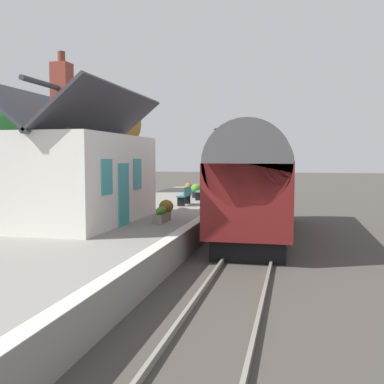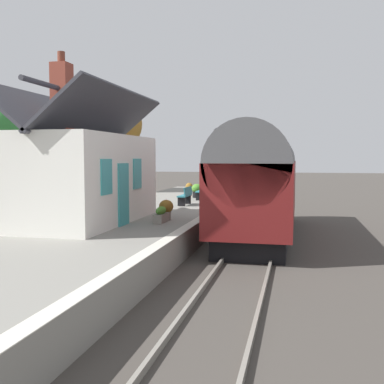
{
  "view_description": "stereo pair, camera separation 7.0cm",
  "coord_description": "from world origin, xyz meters",
  "px_view_note": "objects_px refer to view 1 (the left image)",
  "views": [
    {
      "loc": [
        -19.22,
        -2.27,
        3.17
      ],
      "look_at": [
        -2.41,
        1.5,
        1.88
      ],
      "focal_mm": 43.13,
      "sensor_mm": 36.0,
      "label": 1
    },
    {
      "loc": [
        -19.21,
        -2.34,
        3.17
      ],
      "look_at": [
        -2.41,
        1.5,
        1.88
      ],
      "focal_mm": 43.13,
      "sensor_mm": 36.0,
      "label": 2
    }
  ],
  "objects_px": {
    "lamp_post_platform": "(216,149)",
    "bench_by_lamp": "(202,191)",
    "planter_bench_left": "(228,188)",
    "planter_under_sign": "(166,208)",
    "bench_platform_end": "(185,195)",
    "planter_edge_far": "(188,189)",
    "station_sign_board": "(227,176)",
    "station_building": "(81,175)",
    "planter_corner_building": "(161,215)",
    "train": "(260,181)",
    "bench_near_building": "(219,185)",
    "planter_edge_near": "(196,190)",
    "tree_far_right": "(104,124)"
  },
  "relations": [
    {
      "from": "lamp_post_platform",
      "to": "bench_by_lamp",
      "type": "bearing_deg",
      "value": 162.24
    },
    {
      "from": "planter_bench_left",
      "to": "planter_under_sign",
      "type": "distance_m",
      "value": 11.78
    },
    {
      "from": "bench_platform_end",
      "to": "planter_edge_far",
      "type": "xyz_separation_m",
      "value": [
        5.16,
        1.04,
        -0.06
      ]
    },
    {
      "from": "planter_bench_left",
      "to": "planter_edge_far",
      "type": "relative_size",
      "value": 1.0
    },
    {
      "from": "station_sign_board",
      "to": "station_building",
      "type": "bearing_deg",
      "value": 165.82
    },
    {
      "from": "bench_by_lamp",
      "to": "planter_bench_left",
      "type": "distance_m",
      "value": 3.57
    },
    {
      "from": "bench_by_lamp",
      "to": "planter_edge_far",
      "type": "distance_m",
      "value": 2.45
    },
    {
      "from": "planter_edge_far",
      "to": "station_sign_board",
      "type": "xyz_separation_m",
      "value": [
        1.31,
        -2.11,
        0.78
      ]
    },
    {
      "from": "planter_under_sign",
      "to": "planter_corner_building",
      "type": "bearing_deg",
      "value": -178.69
    },
    {
      "from": "train",
      "to": "station_sign_board",
      "type": "distance_m",
      "value": 9.79
    },
    {
      "from": "bench_by_lamp",
      "to": "bench_near_building",
      "type": "relative_size",
      "value": 0.99
    },
    {
      "from": "planter_edge_far",
      "to": "station_sign_board",
      "type": "relative_size",
      "value": 0.5
    },
    {
      "from": "lamp_post_platform",
      "to": "station_building",
      "type": "bearing_deg",
      "value": 165.36
    },
    {
      "from": "station_building",
      "to": "station_sign_board",
      "type": "bearing_deg",
      "value": -14.18
    },
    {
      "from": "train",
      "to": "planter_bench_left",
      "type": "relative_size",
      "value": 13.99
    },
    {
      "from": "planter_edge_near",
      "to": "planter_bench_left",
      "type": "distance_m",
      "value": 2.82
    },
    {
      "from": "planter_edge_near",
      "to": "planter_edge_far",
      "type": "relative_size",
      "value": 1.01
    },
    {
      "from": "planter_bench_left",
      "to": "planter_edge_far",
      "type": "height_order",
      "value": "planter_bench_left"
    },
    {
      "from": "bench_near_building",
      "to": "lamp_post_platform",
      "type": "relative_size",
      "value": 0.36
    },
    {
      "from": "bench_platform_end",
      "to": "bench_near_building",
      "type": "bearing_deg",
      "value": -1.33
    },
    {
      "from": "bench_by_lamp",
      "to": "lamp_post_platform",
      "type": "xyz_separation_m",
      "value": [
        1.56,
        -0.5,
        2.28
      ]
    },
    {
      "from": "train",
      "to": "tree_far_right",
      "type": "xyz_separation_m",
      "value": [
        10.95,
        11.4,
        3.21
      ]
    },
    {
      "from": "planter_edge_far",
      "to": "station_sign_board",
      "type": "height_order",
      "value": "station_sign_board"
    },
    {
      "from": "bench_platform_end",
      "to": "planter_under_sign",
      "type": "xyz_separation_m",
      "value": [
        -5.28,
        -0.55,
        -0.06
      ]
    },
    {
      "from": "station_building",
      "to": "planter_edge_near",
      "type": "xyz_separation_m",
      "value": [
        10.62,
        -1.86,
        -1.25
      ]
    },
    {
      "from": "train",
      "to": "bench_near_building",
      "type": "relative_size",
      "value": 7.75
    },
    {
      "from": "bench_near_building",
      "to": "planter_corner_building",
      "type": "height_order",
      "value": "bench_near_building"
    },
    {
      "from": "station_building",
      "to": "planter_edge_far",
      "type": "relative_size",
      "value": 9.02
    },
    {
      "from": "planter_edge_far",
      "to": "planter_under_sign",
      "type": "bearing_deg",
      "value": -171.37
    },
    {
      "from": "planter_corner_building",
      "to": "planter_edge_near",
      "type": "bearing_deg",
      "value": 5.15
    },
    {
      "from": "train",
      "to": "station_sign_board",
      "type": "xyz_separation_m",
      "value": [
        9.4,
        2.72,
        -0.15
      ]
    },
    {
      "from": "lamp_post_platform",
      "to": "tree_far_right",
      "type": "relative_size",
      "value": 0.52
    },
    {
      "from": "bench_by_lamp",
      "to": "station_sign_board",
      "type": "height_order",
      "value": "station_sign_board"
    },
    {
      "from": "planter_corner_building",
      "to": "planter_under_sign",
      "type": "distance_m",
      "value": 0.73
    },
    {
      "from": "train",
      "to": "bench_by_lamp",
      "type": "relative_size",
      "value": 7.8
    },
    {
      "from": "planter_bench_left",
      "to": "planter_edge_far",
      "type": "bearing_deg",
      "value": 120.69
    },
    {
      "from": "station_building",
      "to": "planter_bench_left",
      "type": "height_order",
      "value": "station_building"
    },
    {
      "from": "planter_bench_left",
      "to": "bench_near_building",
      "type": "bearing_deg",
      "value": 23.32
    },
    {
      "from": "planter_bench_left",
      "to": "planter_edge_far",
      "type": "xyz_separation_m",
      "value": [
        -1.31,
        2.21,
        -0.0
      ]
    },
    {
      "from": "bench_near_building",
      "to": "lamp_post_platform",
      "type": "bearing_deg",
      "value": -173.22
    },
    {
      "from": "bench_near_building",
      "to": "planter_bench_left",
      "type": "height_order",
      "value": "bench_near_building"
    },
    {
      "from": "planter_corner_building",
      "to": "tree_far_right",
      "type": "bearing_deg",
      "value": 30.23
    },
    {
      "from": "bench_near_building",
      "to": "planter_corner_building",
      "type": "distance_m",
      "value": 14.73
    },
    {
      "from": "train",
      "to": "planter_under_sign",
      "type": "distance_m",
      "value": 4.12
    },
    {
      "from": "tree_far_right",
      "to": "station_sign_board",
      "type": "bearing_deg",
      "value": -100.12
    },
    {
      "from": "bench_near_building",
      "to": "planter_edge_near",
      "type": "height_order",
      "value": "bench_near_building"
    },
    {
      "from": "bench_by_lamp",
      "to": "planter_edge_near",
      "type": "relative_size",
      "value": 1.79
    },
    {
      "from": "planter_corner_building",
      "to": "lamp_post_platform",
      "type": "relative_size",
      "value": 0.24
    },
    {
      "from": "bench_platform_end",
      "to": "planter_corner_building",
      "type": "xyz_separation_m",
      "value": [
        -6.0,
        -0.56,
        -0.2
      ]
    },
    {
      "from": "train",
      "to": "station_sign_board",
      "type": "height_order",
      "value": "train"
    }
  ]
}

